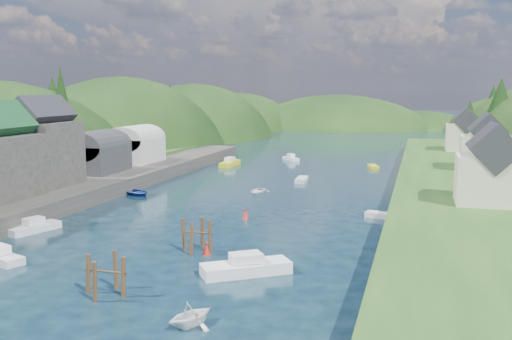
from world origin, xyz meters
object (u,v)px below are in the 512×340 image
(piling_cluster_near, at_px, (106,279))
(piling_cluster_far, at_px, (197,238))
(channel_buoy_near, at_px, (206,249))
(channel_buoy_far, at_px, (246,214))

(piling_cluster_near, relative_size, piling_cluster_far, 0.99)
(piling_cluster_far, bearing_deg, piling_cluster_near, -99.92)
(channel_buoy_near, bearing_deg, piling_cluster_far, 150.62)
(piling_cluster_far, distance_m, channel_buoy_far, 13.49)
(piling_cluster_near, bearing_deg, channel_buoy_far, 84.66)
(piling_cluster_near, height_order, channel_buoy_near, piling_cluster_near)
(piling_cluster_near, distance_m, channel_buoy_near, 11.54)
(piling_cluster_near, bearing_deg, channel_buoy_near, 73.99)
(channel_buoy_near, xyz_separation_m, channel_buoy_far, (-0.82, 14.11, 0.00))
(channel_buoy_near, bearing_deg, piling_cluster_near, -106.01)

